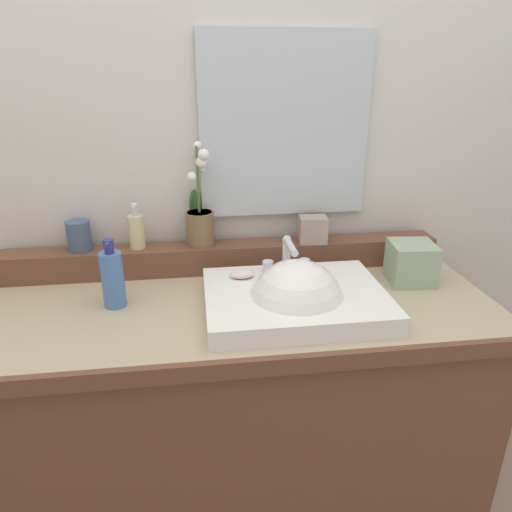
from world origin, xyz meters
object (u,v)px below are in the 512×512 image
object	(u,v)px
tumbler_cup	(79,236)
trinket_box	(313,229)
lotion_bottle	(113,278)
soap_bar	(242,274)
potted_plant	(200,218)
sink_basin	(296,304)
soap_dispenser	(137,230)
tissue_box	(411,263)

from	to	relation	value
tumbler_cup	trinket_box	distance (m)	0.74
lotion_bottle	soap_bar	bearing A→B (deg)	2.93
potted_plant	sink_basin	bearing A→B (deg)	-52.64
soap_bar	trinket_box	size ratio (longest dim) A/B	0.79
tumbler_cup	lotion_bottle	xyz separation A→B (m)	(0.13, -0.22, -0.05)
sink_basin	lotion_bottle	size ratio (longest dim) A/B	2.51
potted_plant	trinket_box	xyz separation A→B (m)	(0.36, -0.03, -0.05)
soap_bar	soap_dispenser	bearing A→B (deg)	147.27
tumbler_cup	tissue_box	size ratio (longest dim) A/B	0.71
soap_dispenser	trinket_box	bearing A→B (deg)	-2.05
potted_plant	trinket_box	bearing A→B (deg)	-4.54
trinket_box	lotion_bottle	size ratio (longest dim) A/B	0.45
tumbler_cup	soap_dispenser	bearing A→B (deg)	-1.69
potted_plant	lotion_bottle	bearing A→B (deg)	-137.44
potted_plant	soap_bar	bearing A→B (deg)	-61.80
tumbler_cup	lotion_bottle	world-z (taller)	lotion_bottle
soap_bar	trinket_box	bearing A→B (deg)	35.49
lotion_bottle	sink_basin	bearing A→B (deg)	-11.04
sink_basin	soap_bar	xyz separation A→B (m)	(-0.13, 0.11, 0.05)
sink_basin	tumbler_cup	distance (m)	0.70
sink_basin	tissue_box	bearing A→B (deg)	19.50
soap_dispenser	tumbler_cup	bearing A→B (deg)	178.31
sink_basin	tumbler_cup	size ratio (longest dim) A/B	5.25
tumbler_cup	tissue_box	xyz separation A→B (m)	(1.01, -0.18, -0.07)
tissue_box	sink_basin	bearing A→B (deg)	-160.50
soap_dispenser	lotion_bottle	size ratio (longest dim) A/B	0.74
tumbler_cup	tissue_box	distance (m)	1.03
soap_bar	tumbler_cup	bearing A→B (deg)	157.19
soap_bar	lotion_bottle	distance (m)	0.36
tumbler_cup	sink_basin	bearing A→B (deg)	-27.19
potted_plant	tumbler_cup	distance (m)	0.38
soap_dispenser	tumbler_cup	distance (m)	0.18
lotion_bottle	tissue_box	bearing A→B (deg)	2.73
lotion_bottle	soap_dispenser	bearing A→B (deg)	77.56
sink_basin	potted_plant	size ratio (longest dim) A/B	1.51
tissue_box	soap_bar	bearing A→B (deg)	-177.41
soap_dispenser	sink_basin	bearing A→B (deg)	-35.20
tissue_box	soap_dispenser	bearing A→B (deg)	168.13
potted_plant	tissue_box	distance (m)	0.67
lotion_bottle	potted_plant	bearing A→B (deg)	42.56
sink_basin	lotion_bottle	xyz separation A→B (m)	(-0.49, 0.10, 0.06)
soap_dispenser	lotion_bottle	xyz separation A→B (m)	(-0.05, -0.22, -0.06)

